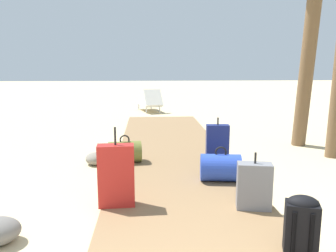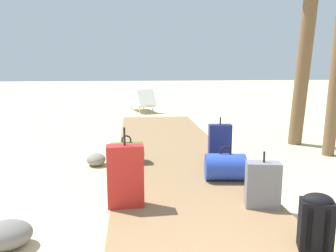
# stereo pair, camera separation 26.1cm
# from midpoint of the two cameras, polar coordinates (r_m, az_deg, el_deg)

# --- Properties ---
(ground_plane) EXTENTS (60.00, 60.00, 0.00)m
(ground_plane) POSITION_cam_midpoint_polar(r_m,az_deg,el_deg) (5.12, 3.21, -8.88)
(ground_plane) COLOR #D1BA8C
(boardwalk) EXTENTS (1.96, 9.37, 0.08)m
(boardwalk) POSITION_cam_midpoint_polar(r_m,az_deg,el_deg) (6.00, 2.16, -5.60)
(boardwalk) COLOR olive
(boardwalk) RESTS_ON ground
(duffel_bag_olive) EXTENTS (0.57, 0.41, 0.46)m
(duffel_bag_olive) POSITION_cam_midpoint_polar(r_m,az_deg,el_deg) (5.68, -5.84, -4.28)
(duffel_bag_olive) COLOR olive
(duffel_bag_olive) RESTS_ON boardwalk
(suitcase_red) EXTENTS (0.42, 0.21, 0.91)m
(suitcase_red) POSITION_cam_midpoint_polar(r_m,az_deg,el_deg) (3.94, -6.68, -8.14)
(suitcase_red) COLOR red
(suitcase_red) RESTS_ON boardwalk
(duffel_bag_blue) EXTENTS (0.59, 0.44, 0.49)m
(duffel_bag_blue) POSITION_cam_midpoint_polar(r_m,az_deg,el_deg) (4.85, 10.21, -6.77)
(duffel_bag_blue) COLOR #2847B7
(duffel_bag_blue) RESTS_ON boardwalk
(backpack_black) EXTENTS (0.32, 0.27, 0.52)m
(backpack_black) POSITION_cam_midpoint_polar(r_m,az_deg,el_deg) (3.27, 23.44, -14.57)
(backpack_black) COLOR black
(backpack_black) RESTS_ON boardwalk
(suitcase_grey) EXTENTS (0.40, 0.26, 0.64)m
(suitcase_grey) POSITION_cam_midpoint_polar(r_m,az_deg,el_deg) (4.03, 15.89, -9.53)
(suitcase_grey) COLOR slate
(suitcase_grey) RESTS_ON boardwalk
(suitcase_navy) EXTENTS (0.36, 0.19, 0.79)m
(suitcase_navy) POSITION_cam_midpoint_polar(r_m,az_deg,el_deg) (5.42, 9.53, -3.31)
(suitcase_navy) COLOR navy
(suitcase_navy) RESTS_ON boardwalk
(lounge_chair) EXTENTS (0.96, 1.61, 0.81)m
(lounge_chair) POSITION_cam_midpoint_polar(r_m,az_deg,el_deg) (12.26, -2.41, 3.92)
(lounge_chair) COLOR white
(lounge_chair) RESTS_ON ground
(rock_right_mid) EXTENTS (0.29, 0.38, 0.18)m
(rock_right_mid) POSITION_cam_midpoint_polar(r_m,az_deg,el_deg) (8.63, 9.48, -0.50)
(rock_right_mid) COLOR gray
(rock_right_mid) RESTS_ON ground
(rock_left_mid) EXTENTS (0.38, 0.43, 0.20)m
(rock_left_mid) POSITION_cam_midpoint_polar(r_m,az_deg,el_deg) (5.94, -10.74, -5.32)
(rock_left_mid) COLOR gray
(rock_left_mid) RESTS_ON ground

